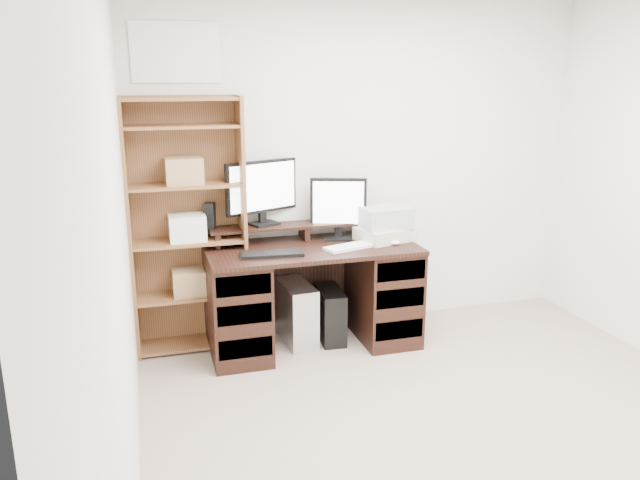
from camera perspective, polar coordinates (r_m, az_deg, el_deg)
name	(u,v)px	position (r m, az deg, el deg)	size (l,w,h in m)	color
room	(506,226)	(3.06, 16.65, 1.28)	(3.54, 4.04, 2.54)	tan
desk	(312,294)	(4.56, -0.75, -4.93)	(1.50, 0.70, 0.75)	black
riser_shelf	(304,227)	(4.62, -1.45, 1.22)	(1.40, 0.22, 0.12)	black
monitor_wide	(262,189)	(4.55, -5.33, 4.66)	(0.56, 0.26, 0.47)	black
monitor_small	(338,206)	(4.60, 1.68, 3.13)	(0.41, 0.21, 0.45)	black
speaker	(210,216)	(4.50, -10.06, 2.19)	(0.07, 0.07, 0.19)	black
keyboard_black	(272,254)	(4.22, -4.43, -1.29)	(0.43, 0.14, 0.02)	black
keyboard_white	(354,246)	(4.42, 3.15, -0.55)	(0.45, 0.14, 0.02)	white
mouse	(395,243)	(4.51, 6.86, -0.24)	(0.08, 0.05, 0.03)	white
printer	(385,234)	(4.62, 5.95, 0.58)	(0.39, 0.29, 0.10)	beige
basket	(385,217)	(4.60, 6.00, 2.08)	(0.35, 0.25, 0.15)	#A3A9AE
tower_silver	(296,313)	(4.66, -2.17, -6.66)	(0.20, 0.45, 0.45)	silver
tower_black	(330,314)	(4.70, 0.94, -6.82)	(0.20, 0.40, 0.39)	black
bookshelf	(187,224)	(4.47, -12.07, 1.41)	(0.80, 0.30, 1.80)	brown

